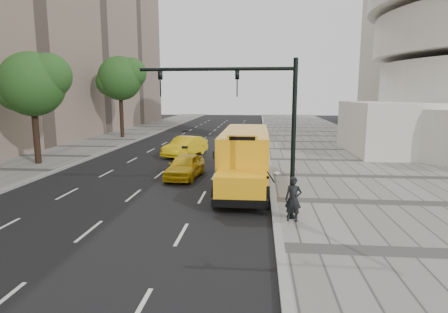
# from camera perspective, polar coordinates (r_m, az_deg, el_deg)

# --- Properties ---
(ground) EXTENTS (140.00, 140.00, 0.00)m
(ground) POSITION_cam_1_polar(r_m,az_deg,el_deg) (23.92, -7.48, -2.79)
(ground) COLOR black
(ground) RESTS_ON ground
(sidewalk_museum) EXTENTS (12.00, 140.00, 0.15)m
(sidewalk_museum) POSITION_cam_1_polar(r_m,az_deg,el_deg) (24.27, 21.38, -3.01)
(sidewalk_museum) COLOR gray
(sidewalk_museum) RESTS_ON ground
(sidewalk_far) EXTENTS (6.00, 140.00, 0.15)m
(sidewalk_far) POSITION_cam_1_polar(r_m,az_deg,el_deg) (28.43, -29.66, -1.86)
(sidewalk_far) COLOR gray
(sidewalk_far) RESTS_ON ground
(curb_museum) EXTENTS (0.30, 140.00, 0.15)m
(curb_museum) POSITION_cam_1_polar(r_m,az_deg,el_deg) (23.33, 7.06, -2.91)
(curb_museum) COLOR gray
(curb_museum) RESTS_ON ground
(curb_far) EXTENTS (0.30, 140.00, 0.15)m
(curb_far) POSITION_cam_1_polar(r_m,az_deg,el_deg) (26.83, -24.40, -2.07)
(curb_far) COLOR gray
(curb_far) RESTS_ON ground
(tree_b) EXTENTS (4.99, 4.44, 7.95)m
(tree_b) POSITION_cam_1_polar(r_m,az_deg,el_deg) (29.59, -27.07, 9.85)
(tree_b) COLOR black
(tree_b) RESTS_ON ground
(tree_c) EXTENTS (5.55, 4.93, 9.29)m
(tree_c) POSITION_cam_1_polar(r_m,az_deg,el_deg) (44.73, -15.47, 11.45)
(tree_c) COLOR black
(tree_c) RESTS_ON ground
(school_bus) EXTENTS (2.96, 11.56, 3.19)m
(school_bus) POSITION_cam_1_polar(r_m,az_deg,el_deg) (21.42, 3.26, 0.64)
(school_bus) COLOR #FFB216
(school_bus) RESTS_ON ground
(taxi_near) EXTENTS (2.09, 4.41, 1.46)m
(taxi_near) POSITION_cam_1_polar(r_m,az_deg,el_deg) (22.90, -5.95, -1.45)
(taxi_near) COLOR yellow
(taxi_near) RESTS_ON ground
(taxi_far) EXTENTS (3.24, 5.16, 1.60)m
(taxi_far) POSITION_cam_1_polar(r_m,az_deg,el_deg) (30.96, -5.92, 1.54)
(taxi_far) COLOR yellow
(taxi_far) RESTS_ON ground
(pedestrian) EXTENTS (0.71, 0.54, 1.76)m
(pedestrian) POSITION_cam_1_polar(r_m,az_deg,el_deg) (14.83, 10.52, -6.41)
(pedestrian) COLOR black
(pedestrian) RESTS_ON sidewalk_museum
(traffic_signal) EXTENTS (6.18, 0.36, 6.40)m
(traffic_signal) POSITION_cam_1_polar(r_m,az_deg,el_deg) (14.62, 5.10, 5.69)
(traffic_signal) COLOR black
(traffic_signal) RESTS_ON ground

